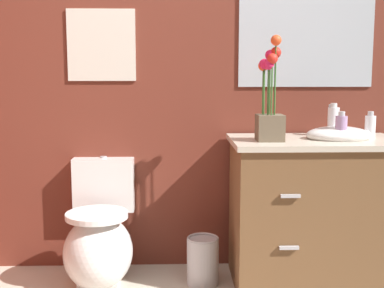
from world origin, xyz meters
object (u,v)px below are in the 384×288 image
Objects in this scene: flower_vase at (270,103)px; toilet at (99,242)px; lotion_bottle at (341,127)px; trash_bin at (203,260)px; soap_bottle at (333,121)px; wall_mirror at (307,27)px; wall_poster at (101,45)px; vanity_cabinet at (315,210)px; hand_wash_bottle at (370,126)px.

toilet is at bearing 174.41° from flower_vase.
trash_bin is (-0.74, 0.06, -0.76)m from lotion_bottle.
flower_vase is at bearing -10.67° from trash_bin.
lotion_bottle is (1.32, -0.08, 0.65)m from toilet.
toilet is at bearing -175.61° from soap_bottle.
soap_bottle is (0.40, 0.19, -0.11)m from flower_vase.
lotion_bottle is (-0.01, -0.19, -0.02)m from soap_bottle.
wall_mirror is (-0.11, 0.35, 0.56)m from lotion_bottle.
wall_poster is 1.21m from wall_mirror.
trash_bin is 1.48m from wall_mirror.
wall_mirror reaches higher than vanity_cabinet.
wall_mirror is at bearing 127.83° from soap_bottle.
flower_vase is (0.93, -0.09, 0.78)m from toilet.
lotion_bottle reaches higher than trash_bin.
soap_bottle is (0.13, 0.13, 0.49)m from vanity_cabinet.
lotion_bottle is (0.39, 0.01, -0.13)m from flower_vase.
toilet is 1.22m from vanity_cabinet.
flower_vase is at bearing -178.94° from lotion_bottle.
trash_bin is at bearing -177.52° from hand_wash_bottle.
wall_mirror is (1.20, 0.00, 0.11)m from wall_poster.
toilet is 1.66× the size of wall_poster.
hand_wash_bottle is at bearing -9.46° from wall_poster.
soap_bottle is at bearing -52.17° from wall_mirror.
lotion_bottle is at bearing -27.35° from vanity_cabinet.
toilet is at bearing 176.36° from lotion_bottle.
flower_vase is (-0.28, -0.06, 0.60)m from vanity_cabinet.
flower_vase is 2.04× the size of trash_bin.
vanity_cabinet is 0.56m from hand_wash_bottle.
vanity_cabinet is 6.46× the size of lotion_bottle.
toilet is 0.59m from trash_bin.
trash_bin is (-0.93, -0.04, -0.75)m from hand_wash_bottle.
wall_mirror reaches higher than lotion_bottle.
flower_vase reaches higher than trash_bin.
flower_vase is 0.61m from hand_wash_bottle.
flower_vase reaches higher than toilet.
trash_bin is at bearing -154.86° from wall_mirror.
wall_poster is (-0.93, 0.36, 0.32)m from flower_vase.
trash_bin is at bearing 169.33° from flower_vase.
vanity_cabinet is at bearing -172.25° from hand_wash_bottle.
wall_poster is 0.52× the size of wall_mirror.
toilet is at bearing 178.75° from vanity_cabinet.
trash_bin is 0.34× the size of wall_mirror.
hand_wash_bottle is at bearing 26.92° from lotion_bottle.
lotion_bottle is 0.37× the size of wall_poster.
hand_wash_bottle is 1.60m from wall_poster.
trash_bin is 1.37m from wall_poster.
wall_mirror is (-0.31, 0.25, 0.56)m from hand_wash_bottle.
vanity_cabinet is at bearing -1.25° from toilet.
flower_vase is at bearing -169.65° from hand_wash_bottle.
wall_mirror reaches higher than soap_bottle.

